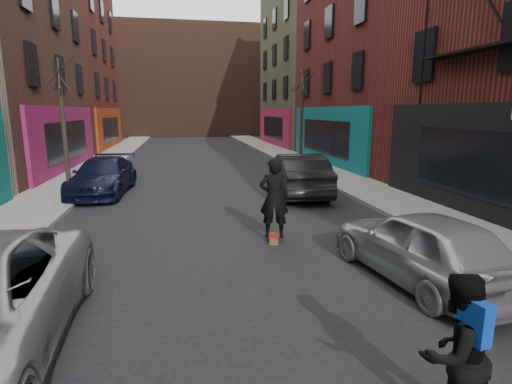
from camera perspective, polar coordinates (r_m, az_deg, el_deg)
name	(u,v)px	position (r m, az deg, el deg)	size (l,w,h in m)	color
sidewalk_left	(112,156)	(31.02, -19.82, 4.92)	(2.50, 84.00, 0.13)	gray
sidewalk_right	(279,152)	(31.53, 3.31, 5.68)	(2.50, 84.00, 0.13)	gray
building_far	(189,83)	(56.59, -9.61, 15.15)	(40.00, 10.00, 14.00)	#47281E
tree_left_far	(62,108)	(19.09, -26.00, 10.73)	(2.00, 2.00, 6.50)	black
tree_right_far	(302,106)	(25.57, 6.58, 12.04)	(2.00, 2.00, 6.80)	black
parked_left_end	(103,176)	(17.06, -21.01, 2.15)	(2.00, 4.91, 1.43)	black
parked_right_far	(422,246)	(8.37, 22.64, -7.10)	(1.70, 4.23, 1.44)	#9A9EA2
parked_right_end	(298,174)	(15.79, 6.05, 2.53)	(1.73, 4.95, 1.63)	black
skateboard	(274,238)	(10.32, 2.55, -6.65)	(0.22, 0.80, 0.10)	brown
skateboarder	(274,198)	(10.04, 2.60, -0.86)	(0.74, 0.49, 2.03)	black
pedestrian	(455,353)	(4.77, 26.59, -19.92)	(0.93, 0.77, 1.72)	black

